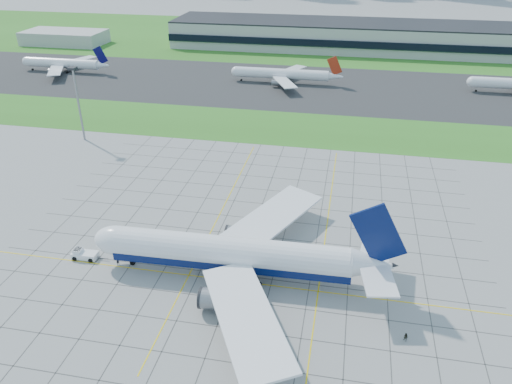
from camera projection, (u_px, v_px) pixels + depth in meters
The scene contains 14 objects.
ground at pixel (236, 275), 108.12m from camera, with size 1400.00×1400.00×0.00m, color #9B9B96.
grass_median at pixel (291, 128), 185.86m from camera, with size 700.00×35.00×0.04m, color #316B1E.
asphalt_taxiway at pixel (306, 87), 233.38m from camera, with size 700.00×75.00×0.04m, color #383838.
grass_far at pixel (324, 39), 328.42m from camera, with size 700.00×145.00×0.04m, color #316B1E.
apron_markings at pixel (248, 247), 117.62m from camera, with size 120.00×130.00×0.03m.
terminal at pixel (389, 37), 296.20m from camera, with size 260.00×43.00×15.80m.
service_block at pixel (65, 37), 314.75m from camera, with size 50.00×25.00×8.00m, color #B7B7B2.
light_mast at pixel (77, 95), 168.45m from camera, with size 2.50×2.50×25.60m.
airliner at pixel (233, 254), 105.32m from camera, with size 66.26×67.12×20.85m.
pushback_tug at pixel (84, 254), 113.17m from camera, with size 8.50×3.10×2.36m.
crew_near at pixel (118, 261), 111.09m from camera, with size 0.68×0.45×1.87m, color black.
crew_far at pixel (406, 337), 90.63m from camera, with size 0.86×0.67×1.78m, color black.
distant_jet_0 at pixel (63, 63), 254.28m from camera, with size 45.36×42.66×14.08m.
distant_jet_1 at pixel (283, 74), 236.23m from camera, with size 50.42×42.66×14.08m.
Camera 1 is at (20.95, -84.17, 67.16)m, focal length 35.00 mm.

